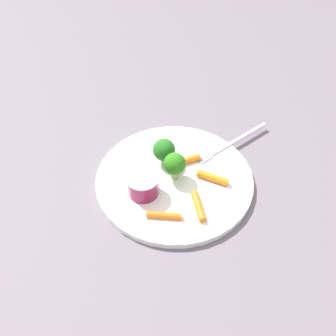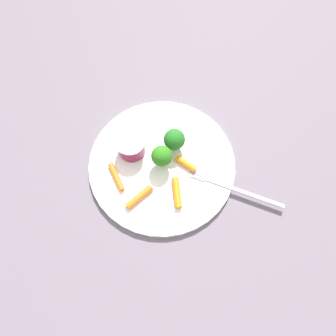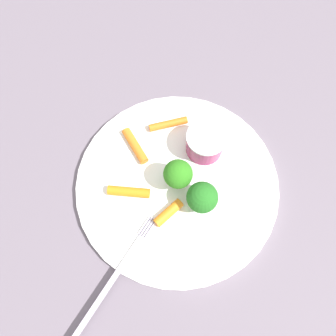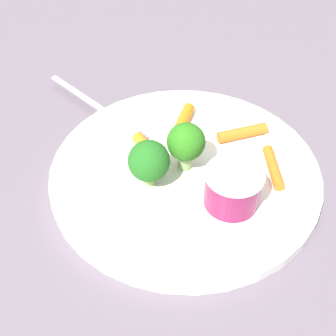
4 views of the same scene
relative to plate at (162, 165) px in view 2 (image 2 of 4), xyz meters
name	(u,v)px [view 2 (image 2 of 4)]	position (x,y,z in m)	size (l,w,h in m)	color
ground_plane	(162,166)	(0.00, 0.00, -0.01)	(2.40, 2.40, 0.00)	#645965
plate	(162,165)	(0.00, 0.00, 0.00)	(0.27, 0.27, 0.01)	white
sauce_cup	(131,146)	(0.03, -0.06, 0.03)	(0.05, 0.05, 0.04)	#841C4A
broccoli_floret_0	(162,156)	(0.00, 0.00, 0.04)	(0.04, 0.04, 0.05)	#89B168
broccoli_floret_1	(174,140)	(-0.04, -0.01, 0.03)	(0.04, 0.04, 0.05)	#8AAE59
carrot_stick_0	(177,193)	(0.01, 0.06, 0.01)	(0.01, 0.01, 0.06)	orange
carrot_stick_1	(186,164)	(-0.03, 0.03, 0.01)	(0.01, 0.01, 0.04)	orange
carrot_stick_2	(116,177)	(0.08, -0.03, 0.01)	(0.01, 0.01, 0.06)	orange
carrot_stick_3	(139,197)	(0.07, 0.03, 0.01)	(0.01, 0.01, 0.06)	orange
fork	(235,189)	(-0.07, 0.12, 0.01)	(0.10, 0.15, 0.00)	#B9AEC6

